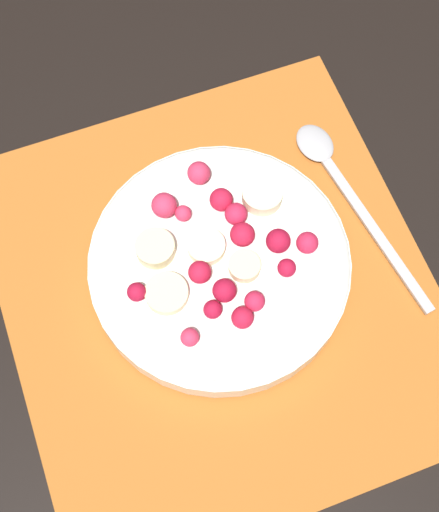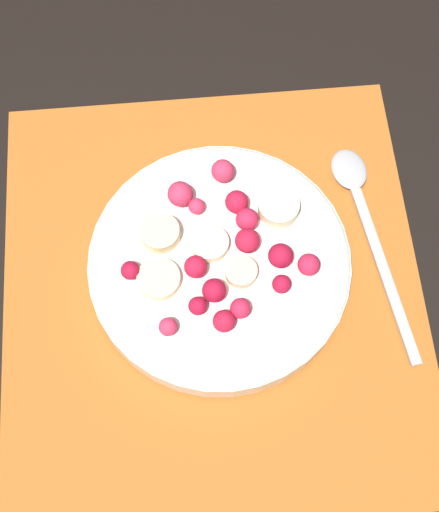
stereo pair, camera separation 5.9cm
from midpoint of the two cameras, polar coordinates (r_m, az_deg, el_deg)
The scene contains 4 objects.
ground_plane at distance 0.62m, azimuth -2.84°, elevation -3.12°, with size 3.00×3.00×0.00m, color black.
placemat at distance 0.61m, azimuth -2.85°, elevation -3.03°, with size 0.39×0.36×0.01m.
fruit_bowl at distance 0.60m, azimuth -2.77°, elevation -0.87°, with size 0.22×0.22×0.05m.
spoon at distance 0.66m, azimuth 6.83°, elevation 6.19°, with size 0.21×0.05×0.01m.
Camera 1 is at (-0.19, 0.07, 0.58)m, focal length 50.00 mm.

